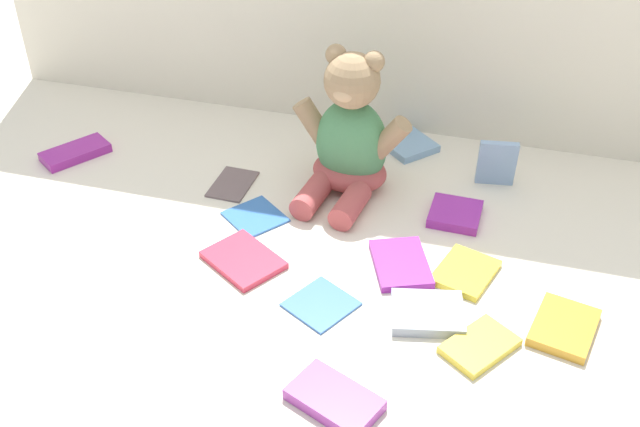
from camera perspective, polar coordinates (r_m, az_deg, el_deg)
The scene contains 16 objects.
ground_plane at distance 1.42m, azimuth 1.16°, elevation -0.95°, with size 3.20×3.20×0.00m, color silver.
teddy_bear at distance 1.47m, azimuth 2.22°, elevation 5.51°, with size 0.24×0.23×0.29m.
book_case_0 at distance 1.34m, azimuth 10.77°, elevation -4.31°, with size 0.09×0.11×0.01m, color yellow.
book_case_1 at distance 1.21m, azimuth 11.80°, elevation -9.62°, with size 0.07×0.11×0.01m, color gold.
book_case_2 at distance 1.34m, azimuth 6.03°, elevation -3.74°, with size 0.09×0.13×0.01m, color purple.
book_case_3 at distance 1.54m, azimuth -6.53°, elevation 2.25°, with size 0.07×0.11×0.01m, color #665456.
book_case_4 at distance 1.34m, azimuth -5.73°, elevation -3.45°, with size 0.10×0.13×0.01m, color #C82E46.
book_case_5 at distance 1.55m, azimuth 13.02°, elevation 3.67°, with size 0.07×0.01×0.10m, color #87A7CD.
book_case_6 at distance 1.46m, azimuth 10.03°, elevation -0.03°, with size 0.09×0.09×0.02m, color purple.
book_case_7 at distance 1.25m, azimuth 8.01°, elevation -7.35°, with size 0.09×0.11×0.02m, color #909BAA.
book_case_8 at distance 1.26m, azimuth 0.07°, elevation -6.70°, with size 0.10×0.10×0.01m, color #3464B0.
book_case_9 at distance 1.11m, azimuth 1.09°, elevation -13.69°, with size 0.08×0.13×0.02m, color purple.
book_case_10 at distance 1.27m, azimuth 17.71°, elevation -8.07°, with size 0.09×0.12×0.02m, color gold.
book_case_11 at distance 1.45m, azimuth -4.85°, elevation -0.18°, with size 0.09×0.10×0.01m, color #2F66B3.
book_case_12 at distance 1.70m, azimuth -17.75°, elevation 4.35°, with size 0.07×0.14×0.02m, color #962691.
book_case_13 at distance 1.66m, azimuth 6.60°, elevation 5.10°, with size 0.10×0.10×0.02m, color #7EA6CD.
Camera 1 is at (0.28, -1.10, 0.86)m, focal length 42.99 mm.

